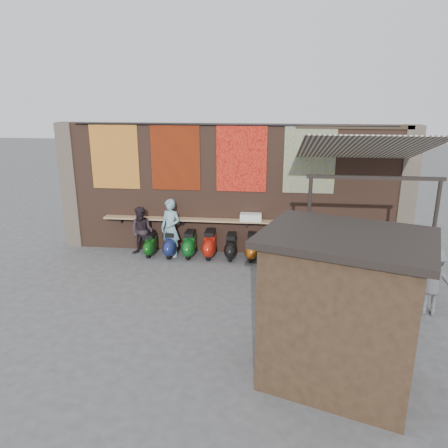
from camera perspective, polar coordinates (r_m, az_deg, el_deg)
name	(u,v)px	position (r m, az deg, el deg)	size (l,w,h in m)	color
ground	(222,286)	(11.63, -0.27, -8.06)	(70.00, 70.00, 0.00)	#474749
brick_wall	(232,190)	(13.54, 1.04, 4.52)	(10.00, 0.40, 4.00)	brown
pier_left	(71,186)	(14.93, -19.32, 4.75)	(0.50, 0.50, 4.00)	#4C4238
pier_right	(406,194)	(14.06, 22.70, 3.67)	(0.50, 0.50, 4.00)	#4C4238
eating_counter	(231,221)	(13.41, 0.87, 0.42)	(8.00, 0.32, 0.05)	#9E7A51
shelf_box	(251,217)	(13.30, 3.53, 0.87)	(0.65, 0.33, 0.23)	white
tapestry_redgold	(115,156)	(13.94, -14.10, 8.56)	(1.50, 0.02, 2.00)	maroon
tapestry_sun	(175,157)	(13.40, -6.37, 8.64)	(1.50, 0.02, 2.00)	#C2330B
tapestry_orange	(241,158)	(13.11, 2.29, 8.55)	(1.50, 0.02, 2.00)	red
tapestry_multi	(310,160)	(13.13, 11.12, 8.26)	(1.50, 0.02, 2.00)	#295199
hang_rail	(232,125)	(13.02, 0.99, 12.84)	(0.06, 0.06, 9.50)	black
scooter_stool_0	(150,245)	(13.76, -9.59, -2.69)	(0.32, 0.72, 0.69)	#0F4C11
scooter_stool_1	(171,244)	(13.59, -6.92, -2.60)	(0.37, 0.83, 0.79)	navy
scooter_stool_2	(190,244)	(13.50, -4.50, -2.67)	(0.37, 0.83, 0.79)	#0D5D1C
scooter_stool_3	(210,244)	(13.41, -1.87, -2.65)	(0.39, 0.87, 0.83)	#B51A0D
scooter_stool_4	(231,247)	(13.29, 0.95, -2.98)	(0.36, 0.80, 0.76)	black
scooter_stool_5	(252,247)	(13.29, 3.67, -2.99)	(0.37, 0.82, 0.78)	#99470D
scooter_stool_6	(272,246)	(13.28, 6.29, -2.93)	(0.40, 0.88, 0.84)	#1B6C5D
scooter_stool_7	(294,248)	(13.32, 9.17, -3.13)	(0.37, 0.82, 0.78)	navy
scooter_stool_8	(316,248)	(13.35, 11.86, -3.11)	(0.39, 0.88, 0.83)	navy
scooter_stool_9	(337,249)	(13.39, 14.59, -3.22)	(0.40, 0.89, 0.85)	#121745
scooter_stool_10	(359,252)	(13.54, 17.19, -3.50)	(0.34, 0.75, 0.72)	black
diner_left	(171,228)	(13.44, -6.98, -0.54)	(0.66, 0.43, 1.80)	#78A1AF
diner_right	(142,231)	(13.71, -10.66, -0.95)	(0.75, 0.58, 1.53)	black
shopper_navy	(338,256)	(11.38, 14.61, -4.13)	(1.09, 0.45, 1.86)	#161E31
shopper_grey	(432,281)	(11.00, 25.55, -6.74)	(1.05, 0.60, 1.62)	#545459
shopper_tan	(329,246)	(12.58, 13.56, -2.79)	(0.75, 0.49, 1.53)	tan
market_stall	(341,314)	(7.82, 15.03, -11.25)	(2.41, 1.81, 2.61)	black
stall_roof	(348,238)	(7.28, 15.85, -1.73)	(2.70, 2.08, 0.12)	black
stall_sign	(354,263)	(8.41, 16.56, -4.89)	(1.20, 0.04, 0.50)	gold
stall_shelf	(349,309)	(8.80, 16.04, -10.58)	(2.00, 0.10, 0.06)	#473321
awning_canvas	(364,148)	(11.67, 17.83, 9.44)	(3.20, 3.40, 0.03)	beige
awning_ledger	(354,127)	(13.19, 16.67, 12.07)	(3.30, 0.08, 0.12)	#33261C
awning_header	(375,178)	(10.29, 19.15, 5.73)	(3.00, 0.08, 0.08)	black
awning_post_left	(307,241)	(10.46, 10.84, -2.14)	(0.09, 0.09, 3.10)	black
awning_post_right	(431,245)	(11.05, 25.47, -2.50)	(0.09, 0.09, 3.10)	black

